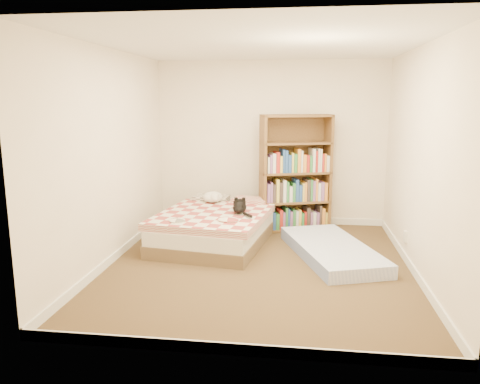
# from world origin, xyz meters

# --- Properties ---
(room) EXTENTS (3.51, 4.01, 2.51)m
(room) POSITION_xyz_m (0.00, 0.00, 1.20)
(room) COLOR #40301B
(room) RESTS_ON ground
(bed) EXTENTS (1.57, 2.02, 0.50)m
(bed) POSITION_xyz_m (-0.65, 0.84, 0.23)
(bed) COLOR brown
(bed) RESTS_ON room
(bookshelf) EXTENTS (1.12, 0.64, 1.71)m
(bookshelf) POSITION_xyz_m (0.39, 1.66, 0.61)
(bookshelf) COLOR #55341D
(bookshelf) RESTS_ON room
(floor_mattress) EXTENTS (1.32, 1.92, 0.16)m
(floor_mattress) POSITION_xyz_m (0.87, 0.43, 0.08)
(floor_mattress) COLOR #788CC9
(floor_mattress) RESTS_ON room
(black_cat) EXTENTS (0.24, 0.67, 0.15)m
(black_cat) POSITION_xyz_m (-0.32, 0.81, 0.51)
(black_cat) COLOR black
(black_cat) RESTS_ON bed
(white_dog) EXTENTS (0.38, 0.40, 0.15)m
(white_dog) POSITION_xyz_m (-0.78, 1.33, 0.52)
(white_dog) COLOR white
(white_dog) RESTS_ON bed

